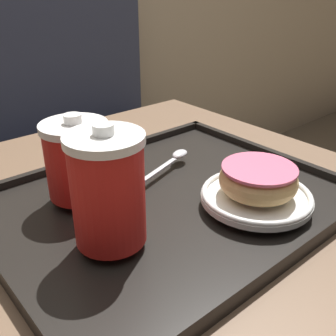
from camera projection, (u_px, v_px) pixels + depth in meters
name	position (u px, v px, depth m)	size (l,w,h in m)	color
cafe_table	(154.00, 293.00, 0.68)	(0.77, 0.78, 0.72)	brown
serving_tray	(168.00, 202.00, 0.58)	(0.50, 0.40, 0.02)	black
coffee_cup_front	(108.00, 189.00, 0.45)	(0.09, 0.09, 0.15)	red
coffee_cup_rear	(77.00, 159.00, 0.55)	(0.09, 0.09, 0.12)	red
plate_with_chocolate_donut	(256.00, 196.00, 0.55)	(0.16, 0.16, 0.01)	white
donut_chocolate_glazed	(258.00, 179.00, 0.54)	(0.11, 0.11, 0.04)	#DBB270
spoon	(174.00, 159.00, 0.67)	(0.14, 0.06, 0.01)	silver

